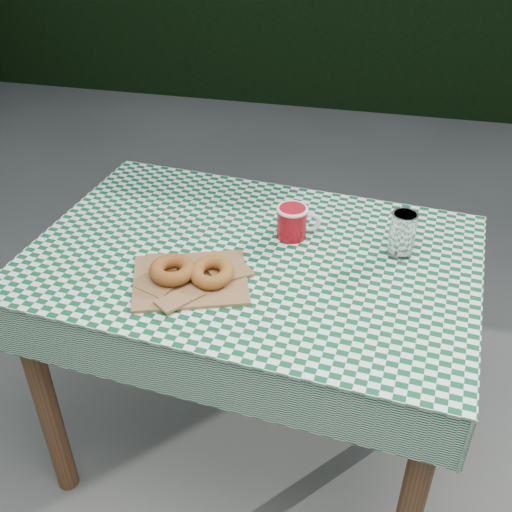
# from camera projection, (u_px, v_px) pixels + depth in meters

# --- Properties ---
(ground) EXTENTS (60.00, 60.00, 0.00)m
(ground) POSITION_uv_depth(u_px,v_px,m) (266.00, 415.00, 2.07)
(ground) COLOR #4A4A45
(ground) RESTS_ON ground
(table) EXTENTS (1.17, 0.84, 0.75)m
(table) POSITION_uv_depth(u_px,v_px,m) (252.00, 362.00, 1.75)
(table) COLOR #56341D
(table) RESTS_ON ground
(tablecloth) EXTENTS (1.19, 0.86, 0.01)m
(tablecloth) POSITION_uv_depth(u_px,v_px,m) (252.00, 255.00, 1.54)
(tablecloth) COLOR #0B4A26
(tablecloth) RESTS_ON table
(paper_bag) EXTENTS (0.32, 0.29, 0.01)m
(paper_bag) POSITION_uv_depth(u_px,v_px,m) (190.00, 279.00, 1.44)
(paper_bag) COLOR #9B6943
(paper_bag) RESTS_ON tablecloth
(bagel_front) EXTENTS (0.14, 0.14, 0.03)m
(bagel_front) POSITION_uv_depth(u_px,v_px,m) (172.00, 270.00, 1.42)
(bagel_front) COLOR brown
(bagel_front) RESTS_ON paper_bag
(bagel_back) EXTENTS (0.13, 0.13, 0.03)m
(bagel_back) POSITION_uv_depth(u_px,v_px,m) (212.00, 272.00, 1.42)
(bagel_back) COLOR #975F1F
(bagel_back) RESTS_ON paper_bag
(coffee_mug) EXTENTS (0.19, 0.19, 0.09)m
(coffee_mug) POSITION_uv_depth(u_px,v_px,m) (292.00, 222.00, 1.58)
(coffee_mug) COLOR maroon
(coffee_mug) RESTS_ON tablecloth
(drinking_glass) EXTENTS (0.09, 0.09, 0.12)m
(drinking_glass) POSITION_uv_depth(u_px,v_px,m) (402.00, 234.00, 1.50)
(drinking_glass) COLOR white
(drinking_glass) RESTS_ON tablecloth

